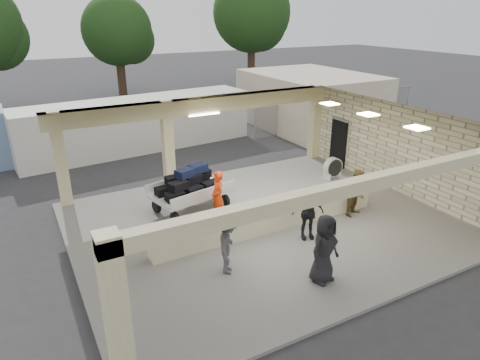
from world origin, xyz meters
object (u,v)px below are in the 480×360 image
baggage_counter (270,216)px  luggage_cart (189,187)px  passenger_a (358,193)px  container_white (138,124)px  car_dark (211,103)px  passenger_d (324,249)px  passenger_c (228,244)px  car_white_b (295,106)px  passenger_b (308,213)px  car_white_a (280,106)px  drum_fan (333,167)px  baggage_handler (218,197)px

baggage_counter → luggage_cart: 3.16m
passenger_a → container_white: bearing=95.3°
luggage_cart → car_dark: luggage_cart is taller
baggage_counter → passenger_d: 3.09m
passenger_c → car_dark: bearing=8.4°
passenger_a → car_white_b: 15.37m
car_dark → container_white: container_white is taller
car_white_b → passenger_b: bearing=137.6°
passenger_b → car_white_b: passenger_b is taller
passenger_a → car_white_b: (7.08, 13.64, -0.27)m
passenger_c → car_white_a: bearing=-5.7°
car_dark → passenger_c: bearing=175.2°
passenger_c → car_white_b: (12.58, 14.64, -0.29)m
passenger_d → baggage_counter: bearing=72.1°
container_white → baggage_counter: bearing=-89.7°
luggage_cart → drum_fan: luggage_cart is taller
passenger_b → car_white_b: 17.10m
baggage_counter → drum_fan: 5.39m
baggage_counter → car_white_b: car_white_b is taller
baggage_counter → car_white_a: size_ratio=1.53×
passenger_b → car_dark: size_ratio=0.39×
passenger_d → car_dark: (5.91, 19.50, -0.30)m
passenger_b → drum_fan: bearing=60.7°
baggage_counter → passenger_a: bearing=-8.9°
luggage_cart → car_white_a: bearing=31.8°
passenger_c → passenger_d: bearing=-95.6°
passenger_b → passenger_d: 2.27m
drum_fan → container_white: bearing=124.7°
luggage_cart → baggage_handler: (0.47, -1.30, 0.04)m
passenger_a → car_dark: size_ratio=0.37×
passenger_a → passenger_b: (-2.50, -0.51, 0.04)m
baggage_counter → passenger_d: (-0.31, -3.04, 0.45)m
car_white_b → drum_fan: bearing=144.0°
baggage_handler → passenger_c: (-1.07, -2.85, -0.05)m
drum_fan → passenger_d: (-5.05, -5.62, 0.45)m
car_white_b → luggage_cart: bearing=122.9°
passenger_b → passenger_d: (-1.01, -2.03, 0.08)m
baggage_handler → car_white_b: (11.50, 11.80, -0.34)m
drum_fan → passenger_b: size_ratio=0.53×
luggage_cart → passenger_d: passenger_d is taller
luggage_cart → container_white: (0.61, 8.28, 0.35)m
drum_fan → passenger_c: 8.14m
luggage_cart → car_white_b: luggage_cart is taller
passenger_d → passenger_a: bearing=23.8°
passenger_c → car_dark: passenger_c is taller
passenger_c → passenger_d: (1.98, -1.54, 0.10)m
baggage_handler → luggage_cart: bearing=-154.0°
baggage_counter → luggage_cart: bearing=122.7°
passenger_a → container_white: container_white is taller
car_white_a → car_dark: 4.78m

